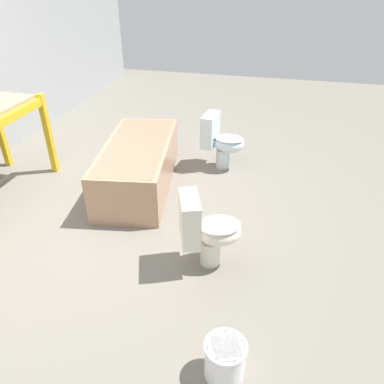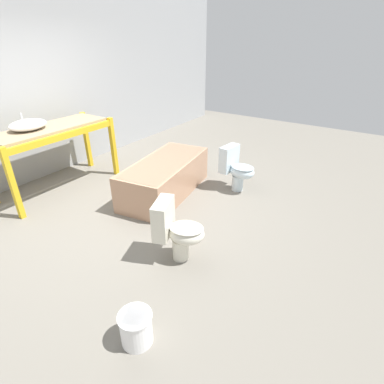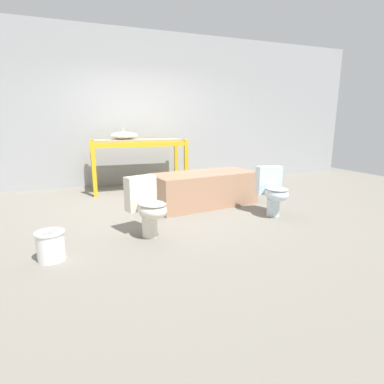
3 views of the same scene
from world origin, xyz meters
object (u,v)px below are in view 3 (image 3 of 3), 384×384
bathtub_main (204,186)px  toilet_near (273,190)px  toilet_far (147,205)px  bucket_white (51,245)px  sink_basin (124,136)px

bathtub_main → toilet_near: size_ratio=2.53×
toilet_near → toilet_far: 1.88m
bathtub_main → bucket_white: bathtub_main is taller
bathtub_main → toilet_far: toilet_far is taller
bathtub_main → bucket_white: size_ratio=6.09×
bucket_white → sink_basin: bearing=69.5°
bathtub_main → toilet_near: bearing=-58.7°
bathtub_main → bucket_white: bearing=-156.2°
toilet_far → bucket_white: toilet_far is taller
toilet_far → bucket_white: bearing=177.9°
bathtub_main → toilet_far: (-1.14, -1.06, 0.06)m
sink_basin → toilet_near: bearing=-54.6°
sink_basin → bathtub_main: sink_basin is taller
sink_basin → toilet_far: bearing=-92.3°
sink_basin → bathtub_main: bearing=-57.5°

